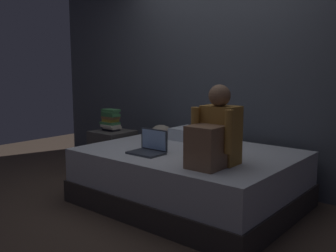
# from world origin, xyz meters

# --- Properties ---
(ground_plane) EXTENTS (8.00, 8.00, 0.00)m
(ground_plane) POSITION_xyz_m (0.00, 0.00, 0.00)
(ground_plane) COLOR #47382D
(wall_back) EXTENTS (5.60, 0.10, 2.70)m
(wall_back) POSITION_xyz_m (0.00, 1.20, 1.35)
(wall_back) COLOR #424751
(wall_back) RESTS_ON ground_plane
(bed) EXTENTS (2.00, 1.50, 0.53)m
(bed) POSITION_xyz_m (0.20, 0.30, 0.26)
(bed) COLOR #332D2B
(bed) RESTS_ON ground_plane
(nightstand) EXTENTS (0.44, 0.46, 0.56)m
(nightstand) POSITION_xyz_m (-1.10, 0.47, 0.28)
(nightstand) COLOR #474442
(nightstand) RESTS_ON ground_plane
(person_sitting) EXTENTS (0.39, 0.44, 0.65)m
(person_sitting) POSITION_xyz_m (0.69, -0.03, 0.78)
(person_sitting) COLOR olive
(person_sitting) RESTS_ON bed
(laptop) EXTENTS (0.32, 0.23, 0.22)m
(laptop) POSITION_xyz_m (-0.01, -0.05, 0.59)
(laptop) COLOR #333842
(laptop) RESTS_ON bed
(pillow) EXTENTS (0.56, 0.36, 0.13)m
(pillow) POSITION_xyz_m (-0.02, 0.75, 0.60)
(pillow) COLOR silver
(pillow) RESTS_ON bed
(book_stack) EXTENTS (0.24, 0.18, 0.26)m
(book_stack) POSITION_xyz_m (-1.12, 0.47, 0.69)
(book_stack) COLOR black
(book_stack) RESTS_ON nightstand
(clothes_pile) EXTENTS (0.31, 0.27, 0.13)m
(clothes_pile) POSITION_xyz_m (-0.49, 0.68, 0.59)
(clothes_pile) COLOR #4C6B56
(clothes_pile) RESTS_ON bed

